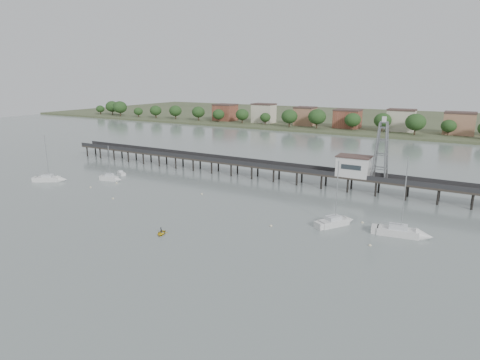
{
  "coord_description": "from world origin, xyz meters",
  "views": [
    {
      "loc": [
        49.48,
        -41.21,
        28.66
      ],
      "look_at": [
        1.84,
        42.0,
        4.0
      ],
      "focal_mm": 30.0,
      "sensor_mm": 36.0,
      "label": 1
    }
  ],
  "objects_px": {
    "pier": "(266,166)",
    "sailboat_c": "(339,222)",
    "sailboat_a": "(53,179)",
    "yellow_dinghy": "(161,234)",
    "white_tender": "(121,173)",
    "sailboat_b": "(112,178)",
    "sailboat_d": "(408,233)",
    "lattice_tower": "(381,151)"
  },
  "relations": [
    {
      "from": "pier",
      "to": "sailboat_d",
      "type": "distance_m",
      "value": 49.29
    },
    {
      "from": "sailboat_d",
      "to": "yellow_dinghy",
      "type": "distance_m",
      "value": 45.92
    },
    {
      "from": "pier",
      "to": "sailboat_d",
      "type": "relative_size",
      "value": 9.38
    },
    {
      "from": "sailboat_c",
      "to": "white_tender",
      "type": "height_order",
      "value": "sailboat_c"
    },
    {
      "from": "sailboat_b",
      "to": "yellow_dinghy",
      "type": "distance_m",
      "value": 45.59
    },
    {
      "from": "white_tender",
      "to": "sailboat_b",
      "type": "bearing_deg",
      "value": -41.14
    },
    {
      "from": "sailboat_d",
      "to": "sailboat_a",
      "type": "bearing_deg",
      "value": 176.36
    },
    {
      "from": "sailboat_d",
      "to": "lattice_tower",
      "type": "bearing_deg",
      "value": 104.62
    },
    {
      "from": "lattice_tower",
      "to": "sailboat_a",
      "type": "xyz_separation_m",
      "value": [
        -82.73,
        -32.17,
        -10.46
      ]
    },
    {
      "from": "pier",
      "to": "sailboat_c",
      "type": "bearing_deg",
      "value": -41.61
    },
    {
      "from": "white_tender",
      "to": "lattice_tower",
      "type": "bearing_deg",
      "value": 36.54
    },
    {
      "from": "pier",
      "to": "yellow_dinghy",
      "type": "relative_size",
      "value": 54.94
    },
    {
      "from": "pier",
      "to": "sailboat_d",
      "type": "height_order",
      "value": "sailboat_d"
    },
    {
      "from": "pier",
      "to": "sailboat_a",
      "type": "bearing_deg",
      "value": -147.87
    },
    {
      "from": "sailboat_a",
      "to": "yellow_dinghy",
      "type": "distance_m",
      "value": 54.99
    },
    {
      "from": "lattice_tower",
      "to": "sailboat_d",
      "type": "xyz_separation_m",
      "value": [
        10.5,
        -25.61,
        -10.47
      ]
    },
    {
      "from": "sailboat_b",
      "to": "yellow_dinghy",
      "type": "relative_size",
      "value": 3.83
    },
    {
      "from": "sailboat_b",
      "to": "lattice_tower",
      "type": "bearing_deg",
      "value": 5.44
    },
    {
      "from": "sailboat_b",
      "to": "yellow_dinghy",
      "type": "height_order",
      "value": "sailboat_b"
    },
    {
      "from": "white_tender",
      "to": "yellow_dinghy",
      "type": "bearing_deg",
      "value": -12.88
    },
    {
      "from": "sailboat_c",
      "to": "white_tender",
      "type": "xyz_separation_m",
      "value": [
        -69.28,
        8.94,
        -0.22
      ]
    },
    {
      "from": "sailboat_b",
      "to": "sailboat_c",
      "type": "bearing_deg",
      "value": -15.5
    },
    {
      "from": "sailboat_a",
      "to": "sailboat_b",
      "type": "xyz_separation_m",
      "value": [
        14.12,
        8.83,
        0.02
      ]
    },
    {
      "from": "yellow_dinghy",
      "to": "sailboat_b",
      "type": "bearing_deg",
      "value": 127.87
    },
    {
      "from": "pier",
      "to": "lattice_tower",
      "type": "distance_m",
      "value": 32.34
    },
    {
      "from": "sailboat_c",
      "to": "yellow_dinghy",
      "type": "xyz_separation_m",
      "value": [
        -27.48,
        -21.6,
        -0.64
      ]
    },
    {
      "from": "sailboat_a",
      "to": "pier",
      "type": "bearing_deg",
      "value": -0.53
    },
    {
      "from": "sailboat_a",
      "to": "sailboat_b",
      "type": "bearing_deg",
      "value": -0.64
    },
    {
      "from": "lattice_tower",
      "to": "yellow_dinghy",
      "type": "xyz_separation_m",
      "value": [
        -29.9,
        -47.44,
        -11.1
      ]
    },
    {
      "from": "sailboat_a",
      "to": "yellow_dinghy",
      "type": "xyz_separation_m",
      "value": [
        52.82,
        -15.26,
        -0.64
      ]
    },
    {
      "from": "sailboat_c",
      "to": "sailboat_a",
      "type": "xyz_separation_m",
      "value": [
        -80.3,
        -6.34,
        -0.0
      ]
    },
    {
      "from": "pier",
      "to": "sailboat_b",
      "type": "relative_size",
      "value": 14.34
    },
    {
      "from": "white_tender",
      "to": "yellow_dinghy",
      "type": "relative_size",
      "value": 1.38
    },
    {
      "from": "pier",
      "to": "white_tender",
      "type": "relative_size",
      "value": 39.72
    },
    {
      "from": "pier",
      "to": "sailboat_b",
      "type": "height_order",
      "value": "sailboat_b"
    },
    {
      "from": "pier",
      "to": "sailboat_c",
      "type": "height_order",
      "value": "sailboat_c"
    },
    {
      "from": "pier",
      "to": "sailboat_c",
      "type": "relative_size",
      "value": 10.79
    },
    {
      "from": "sailboat_b",
      "to": "pier",
      "type": "bearing_deg",
      "value": 18.82
    },
    {
      "from": "lattice_tower",
      "to": "yellow_dinghy",
      "type": "relative_size",
      "value": 5.68
    },
    {
      "from": "lattice_tower",
      "to": "sailboat_a",
      "type": "height_order",
      "value": "lattice_tower"
    },
    {
      "from": "sailboat_d",
      "to": "sailboat_b",
      "type": "relative_size",
      "value": 1.53
    },
    {
      "from": "lattice_tower",
      "to": "sailboat_a",
      "type": "relative_size",
      "value": 1.11
    }
  ]
}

